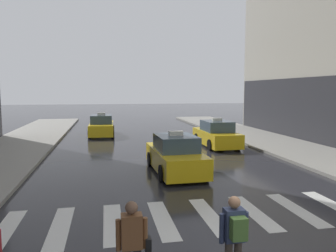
{
  "coord_description": "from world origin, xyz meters",
  "views": [
    {
      "loc": [
        -2.84,
        -5.54,
        3.53
      ],
      "look_at": [
        -0.23,
        8.0,
        2.02
      ],
      "focal_mm": 34.93,
      "sensor_mm": 36.0,
      "label": 1
    }
  ],
  "objects": [
    {
      "name": "pedestrian_with_handbag",
      "position": [
        -2.42,
        -0.13,
        0.93
      ],
      "size": [
        0.6,
        0.24,
        1.65
      ],
      "color": "black",
      "rests_on": "ground"
    },
    {
      "name": "taxi_second",
      "position": [
        4.05,
        13.99,
        0.72
      ],
      "size": [
        1.98,
        4.56,
        1.8
      ],
      "color": "yellow",
      "rests_on": "ground"
    },
    {
      "name": "crosswalk_markings",
      "position": [
        -0.0,
        3.0,
        0.0
      ],
      "size": [
        11.3,
        2.8,
        0.01
      ],
      "color": "silver",
      "rests_on": "ground"
    },
    {
      "name": "taxi_lead",
      "position": [
        0.1,
        8.02,
        0.72
      ],
      "size": [
        2.05,
        4.6,
        1.8
      ],
      "color": "yellow",
      "rests_on": "ground"
    },
    {
      "name": "pedestrian_with_backpack",
      "position": [
        -0.6,
        -0.25,
        0.97
      ],
      "size": [
        0.55,
        0.43,
        1.65
      ],
      "color": "#473D33",
      "rests_on": "ground"
    },
    {
      "name": "taxi_third",
      "position": [
        -3.13,
        20.42,
        0.72
      ],
      "size": [
        2.01,
        4.58,
        1.8
      ],
      "color": "yellow",
      "rests_on": "ground"
    }
  ]
}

